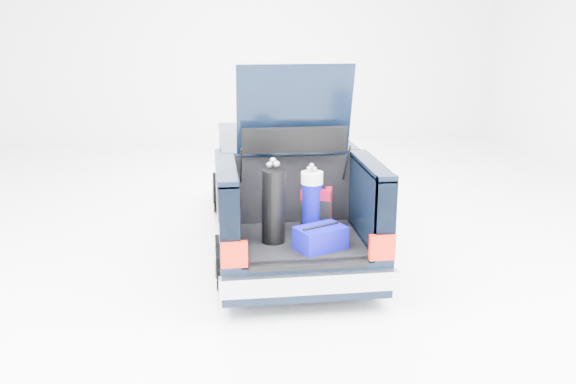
{
  "coord_description": "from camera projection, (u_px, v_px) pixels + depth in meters",
  "views": [
    {
      "loc": [
        -0.92,
        -7.68,
        2.96
      ],
      "look_at": [
        0.0,
        -0.5,
        0.85
      ],
      "focal_mm": 38.0,
      "sensor_mm": 36.0,
      "label": 1
    }
  ],
  "objects": [
    {
      "name": "ground",
      "position": [
        283.0,
        242.0,
        8.26
      ],
      "size": [
        14.0,
        14.0,
        0.0
      ],
      "primitive_type": "plane",
      "color": "white",
      "rests_on": "ground"
    },
    {
      "name": "car",
      "position": [
        282.0,
        192.0,
        8.17
      ],
      "size": [
        1.87,
        4.65,
        2.47
      ],
      "color": "black",
      "rests_on": "ground"
    },
    {
      "name": "red_suitcase",
      "position": [
        316.0,
        211.0,
        6.78
      ],
      "size": [
        0.38,
        0.3,
        0.55
      ],
      "rotation": [
        0.0,
        0.0,
        -0.29
      ],
      "color": "#670316",
      "rests_on": "car"
    },
    {
      "name": "black_golf_bag",
      "position": [
        274.0,
        206.0,
        6.45
      ],
      "size": [
        0.31,
        0.35,
        0.92
      ],
      "rotation": [
        0.0,
        0.0,
        0.21
      ],
      "color": "black",
      "rests_on": "car"
    },
    {
      "name": "blue_golf_bag",
      "position": [
        312.0,
        203.0,
        6.71
      ],
      "size": [
        0.29,
        0.29,
        0.81
      ],
      "rotation": [
        0.0,
        0.0,
        0.25
      ],
      "color": "black",
      "rests_on": "car"
    },
    {
      "name": "blue_duffel",
      "position": [
        320.0,
        238.0,
        6.35
      ],
      "size": [
        0.59,
        0.5,
        0.26
      ],
      "rotation": [
        0.0,
        0.0,
        0.42
      ],
      "color": "#070581",
      "rests_on": "car"
    }
  ]
}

